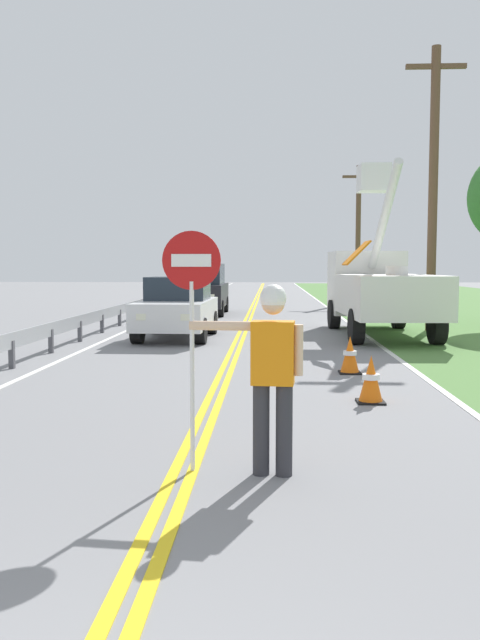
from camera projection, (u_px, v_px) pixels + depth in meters
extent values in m
cube|color=yellow|center=(242.00, 327.00, 21.47)|extent=(0.11, 110.00, 0.01)
cube|color=yellow|center=(247.00, 327.00, 21.46)|extent=(0.11, 110.00, 0.01)
cube|color=silver|center=(355.00, 327.00, 21.30)|extent=(0.12, 110.00, 0.01)
cube|color=silver|center=(136.00, 326.00, 21.63)|extent=(0.12, 110.00, 0.01)
cylinder|color=#2D2D33|center=(284.00, 430.00, 6.21)|extent=(0.16, 0.16, 0.88)
cylinder|color=#2D2D33|center=(261.00, 429.00, 6.24)|extent=(0.16, 0.16, 0.88)
cube|color=orange|center=(273.00, 353.00, 6.16)|extent=(0.42, 0.28, 0.60)
cylinder|color=beige|center=(221.00, 326.00, 6.21)|extent=(0.61, 0.15, 0.09)
cylinder|color=beige|center=(298.00, 350.00, 6.13)|extent=(0.09, 0.09, 0.48)
sphere|color=beige|center=(273.00, 303.00, 6.13)|extent=(0.22, 0.22, 0.22)
sphere|color=white|center=(273.00, 298.00, 6.12)|extent=(0.25, 0.25, 0.25)
cylinder|color=silver|center=(192.00, 377.00, 6.29)|extent=(0.04, 0.04, 1.85)
cylinder|color=#B71414|center=(191.00, 260.00, 6.20)|extent=(0.56, 0.03, 0.56)
cube|color=white|center=(191.00, 260.00, 6.18)|extent=(0.38, 0.01, 0.12)
cube|color=white|center=(388.00, 295.00, 17.61)|extent=(2.46, 4.68, 1.10)
cube|color=white|center=(366.00, 283.00, 21.03)|extent=(2.27, 2.18, 2.00)
cube|color=#1E2833|center=(360.00, 273.00, 22.03)|extent=(1.98, 0.13, 0.90)
cylinder|color=silver|center=(397.00, 271.00, 16.64)|extent=(0.56, 0.56, 0.24)
cylinder|color=silver|center=(384.00, 218.00, 18.15)|extent=(0.36, 3.43, 2.82)
cube|color=white|center=(374.00, 178.00, 19.68)|extent=(0.93, 0.93, 0.80)
cube|color=orange|center=(356.00, 253.00, 15.74)|extent=(0.62, 0.82, 0.59)
cylinder|color=black|center=(334.00, 314.00, 20.92)|extent=(0.35, 0.93, 0.92)
cylinder|color=black|center=(398.00, 314.00, 20.90)|extent=(0.35, 0.93, 0.92)
cylinder|color=black|center=(356.00, 326.00, 16.65)|extent=(0.35, 0.93, 0.92)
cylinder|color=black|center=(437.00, 327.00, 16.63)|extent=(0.35, 0.93, 0.92)
cube|color=silver|center=(177.00, 313.00, 18.02)|extent=(1.93, 4.14, 0.72)
cube|color=#1E2833|center=(178.00, 288.00, 18.21)|extent=(1.66, 1.76, 0.64)
cube|color=#EAEACC|center=(186.00, 317.00, 15.96)|extent=(0.24, 0.07, 0.16)
cube|color=#EAEACC|center=(141.00, 317.00, 16.04)|extent=(0.24, 0.07, 0.16)
cylinder|color=black|center=(201.00, 331.00, 16.73)|extent=(0.30, 0.69, 0.68)
cylinder|color=black|center=(137.00, 330.00, 16.84)|extent=(0.30, 0.69, 0.68)
cylinder|color=black|center=(212.00, 322.00, 19.26)|extent=(0.30, 0.69, 0.68)
cylinder|color=black|center=(157.00, 322.00, 19.37)|extent=(0.30, 0.69, 0.68)
cube|color=black|center=(203.00, 295.00, 27.12)|extent=(1.85, 4.60, 0.92)
cube|color=#1E2833|center=(203.00, 274.00, 27.05)|extent=(1.63, 2.86, 0.84)
cube|color=#EAEACC|center=(211.00, 296.00, 24.83)|extent=(0.24, 0.06, 0.16)
cube|color=#EAEACC|center=(183.00, 296.00, 24.87)|extent=(0.24, 0.06, 0.16)
cylinder|color=black|center=(220.00, 308.00, 25.71)|extent=(0.28, 0.68, 0.68)
cylinder|color=black|center=(179.00, 308.00, 25.78)|extent=(0.28, 0.68, 0.68)
cylinder|color=black|center=(225.00, 304.00, 28.55)|extent=(0.28, 0.68, 0.68)
cylinder|color=black|center=(188.00, 304.00, 28.62)|extent=(0.28, 0.68, 0.68)
cylinder|color=brown|center=(433.00, 191.00, 19.92)|extent=(0.28, 0.28, 8.58)
cube|color=brown|center=(436.00, 66.00, 19.62)|extent=(1.80, 0.14, 0.14)
cylinder|color=brown|center=(358.00, 234.00, 36.29)|extent=(0.28, 0.28, 7.52)
cube|color=brown|center=(359.00, 177.00, 36.03)|extent=(1.80, 0.14, 0.14)
cone|color=orange|center=(371.00, 379.00, 9.54)|extent=(0.36, 0.36, 0.70)
cylinder|color=white|center=(371.00, 377.00, 9.54)|extent=(0.25, 0.25, 0.08)
cube|color=black|center=(371.00, 402.00, 9.57)|extent=(0.40, 0.40, 0.03)
cone|color=orange|center=(350.00, 355.00, 12.16)|extent=(0.36, 0.36, 0.70)
cylinder|color=white|center=(350.00, 353.00, 12.15)|extent=(0.25, 0.25, 0.08)
cube|color=black|center=(350.00, 373.00, 12.18)|extent=(0.40, 0.40, 0.03)
cube|color=#9EA0A3|center=(91.00, 318.00, 18.40)|extent=(0.06, 32.00, 0.32)
cube|color=#4C4C51|center=(12.00, 355.00, 12.73)|extent=(0.10, 0.10, 0.55)
cube|color=#4C4C51|center=(51.00, 341.00, 15.01)|extent=(0.10, 0.10, 0.55)
cube|color=#4C4C51|center=(80.00, 331.00, 17.28)|extent=(0.10, 0.10, 0.55)
cube|color=#4C4C51|center=(102.00, 324.00, 19.56)|extent=(0.10, 0.10, 0.55)
cube|color=#4C4C51|center=(120.00, 318.00, 21.83)|extent=(0.10, 0.10, 0.55)
cube|color=#4C4C51|center=(134.00, 313.00, 24.11)|extent=(0.10, 0.10, 0.55)
cube|color=#4C4C51|center=(146.00, 309.00, 26.38)|extent=(0.10, 0.10, 0.55)
cube|color=#4C4C51|center=(156.00, 305.00, 28.66)|extent=(0.10, 0.10, 0.55)
cube|color=#4C4C51|center=(164.00, 303.00, 30.94)|extent=(0.10, 0.10, 0.55)
cube|color=#4C4C51|center=(171.00, 300.00, 33.21)|extent=(0.10, 0.10, 0.55)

